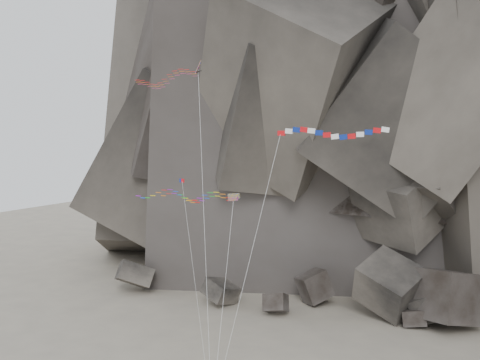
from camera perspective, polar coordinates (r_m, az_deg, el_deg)
The scene contains 6 objects.
headland at distance 123.01m, azimuth 15.11°, elevation 11.76°, with size 110.00×70.00×84.00m, color #5B534A, non-canonical shape.
boulder_field at distance 87.74m, azimuth 14.65°, elevation -11.44°, with size 73.88×16.70×10.28m.
delta_kite at distance 65.14m, azimuth -7.35°, elevation 9.46°, with size 15.17×8.90×32.78m.
banner_kite at distance 57.23m, azimuth 8.62°, elevation 4.32°, with size 12.77×11.23×25.88m.
parafoil_kite at distance 61.84m, azimuth -5.64°, elevation -1.45°, with size 13.29×6.83×19.42m.
pennant_kite at distance 58.17m, azimuth -4.99°, elevation -4.46°, with size 6.16×4.32×20.80m.
Camera 1 is at (28.30, -48.80, 27.27)m, focal length 45.00 mm.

